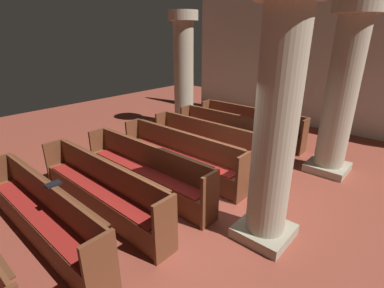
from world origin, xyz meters
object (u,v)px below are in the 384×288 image
pew_row_2 (208,142)px  pew_row_6 (42,213)px  pew_row_0 (250,124)px  pew_row_3 (180,154)px  pillar_aisle_side (342,90)px  pillar_aisle_rear (276,121)px  pew_row_5 (101,188)px  lectern (274,121)px  pillar_far_side (184,70)px  kneeler_box_red (264,188)px  pew_row_4 (146,168)px  hymn_book (53,184)px  pew_row_1 (231,132)px

pew_row_2 → pew_row_6: same height
pew_row_0 → pew_row_3: bearing=-90.0°
pillar_aisle_side → pillar_aisle_rear: same height
pew_row_5 → lectern: bearing=87.0°
pew_row_6 → pillar_far_side: pillar_far_side is taller
pillar_aisle_side → pew_row_5: bearing=-119.3°
pew_row_0 → kneeler_box_red: pew_row_0 is taller
pew_row_6 → pillar_aisle_side: size_ratio=0.91×
pew_row_3 → pillar_far_side: (-2.47, 2.80, 1.43)m
pew_row_4 → hymn_book: hymn_book is taller
kneeler_box_red → pew_row_2: bearing=163.5°
pillar_aisle_rear → kneeler_box_red: bearing=118.2°
pew_row_2 → kneeler_box_red: 2.02m
pew_row_6 → pillar_far_side: (-2.47, 5.87, 1.43)m
pew_row_0 → pew_row_3: same height
pillar_aisle_side → lectern: bearing=143.9°
hymn_book → pew_row_6: bearing=-129.2°
pillar_aisle_rear → pew_row_0: bearing=123.8°
pew_row_1 → pew_row_5: 4.09m
pillar_aisle_side → hymn_book: size_ratio=17.34×
pillar_aisle_side → kneeler_box_red: 2.76m
pew_row_3 → pillar_far_side: size_ratio=0.91×
pew_row_5 → pillar_aisle_side: 5.35m
hymn_book → kneeler_box_red: size_ratio=0.54×
pew_row_4 → pillar_aisle_side: size_ratio=0.91×
pew_row_2 → kneeler_box_red: pew_row_2 is taller
pew_row_1 → pillar_aisle_rear: 3.99m
pew_row_2 → hymn_book: size_ratio=15.77×
pew_row_1 → kneeler_box_red: (1.91, -1.59, -0.38)m
pew_row_5 → pillar_far_side: size_ratio=0.91×
pew_row_1 → pew_row_5: bearing=-90.0°
pillar_aisle_side → pillar_aisle_rear: 3.15m
pew_row_5 → pew_row_6: (0.00, -1.02, 0.00)m
pillar_far_side → pillar_aisle_rear: bearing=-35.0°
pew_row_1 → pew_row_2: (0.00, -1.02, 0.00)m
lectern → pillar_aisle_side: bearing=-36.1°
pew_row_0 → pew_row_5: (0.00, -5.11, 0.00)m
pew_row_0 → pillar_aisle_rear: bearing=-56.2°
pew_row_4 → lectern: size_ratio=3.15×
pillar_aisle_side → hymn_book: bearing=-113.9°
pew_row_2 → lectern: size_ratio=3.15×
pew_row_6 → lectern: size_ratio=3.15×
pew_row_5 → pillar_far_side: 5.63m
pew_row_5 → pillar_far_side: bearing=117.0°
pillar_aisle_side → pillar_far_side: 5.01m
pew_row_5 → kneeler_box_red: 3.17m
pew_row_3 → pew_row_1: bearing=90.0°
pew_row_1 → pew_row_5: size_ratio=1.00×
pew_row_4 → pew_row_3: bearing=90.0°
pew_row_0 → kneeler_box_red: (1.91, -2.61, -0.38)m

